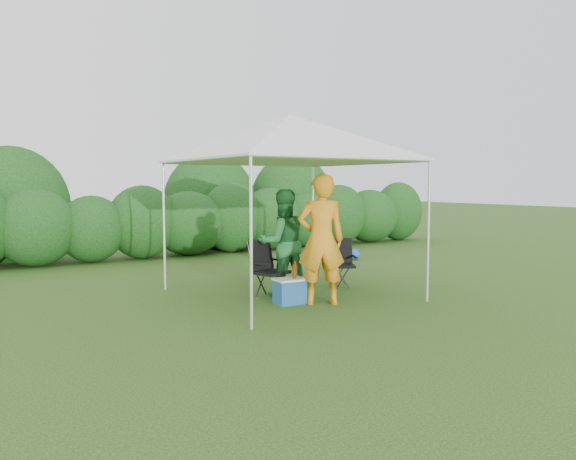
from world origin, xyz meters
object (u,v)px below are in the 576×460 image
chair_left (267,265)px  cooler (290,291)px  chair_right (340,259)px  woman (283,243)px  man (321,240)px  canopy (289,138)px

chair_left → cooler: chair_left is taller
chair_right → cooler: chair_right is taller
woman → cooler: 0.92m
chair_right → man: man is taller
chair_left → woman: 0.44m
canopy → man: canopy is taller
woman → cooler: size_ratio=3.57×
chair_left → woman: (0.27, -0.04, 0.34)m
chair_left → cooler: size_ratio=1.87×
chair_right → woman: (-1.27, -0.16, 0.38)m
man → woman: bearing=-56.4°
canopy → chair_right: (1.19, 0.23, -2.00)m
man → cooler: 0.89m
chair_right → woman: size_ratio=0.49×
canopy → chair_right: 2.34m
canopy → man: 1.70m
canopy → chair_right: canopy is taller
chair_left → man: 1.08m
woman → man: bearing=110.2°
woman → chair_right: bearing=-161.0°
chair_left → man: size_ratio=0.46×
canopy → chair_left: size_ratio=3.52×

